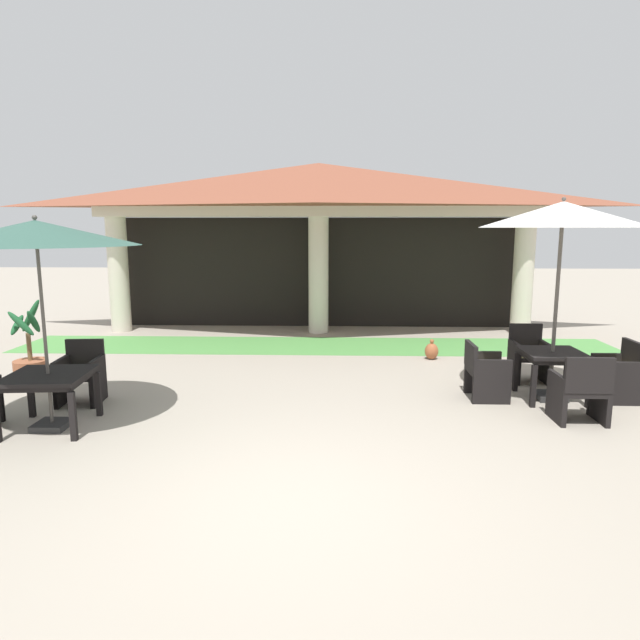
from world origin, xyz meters
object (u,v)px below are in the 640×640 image
object	(u,v)px
patio_chair_near_foreground_east	(618,373)
potted_palm_left_edge	(31,364)
patio_chair_near_foreground_west	(485,372)
patio_chair_mid_left_north	(81,375)
patio_chair_near_foreground_north	(529,356)
patio_chair_near_foreground_south	(580,391)
patio_table_mid_left	(49,381)
patio_umbrella_near_foreground	(563,216)
terracotta_urn	(432,351)
patio_umbrella_mid_left	(36,234)
patio_table_near_foreground	(552,358)

from	to	relation	value
patio_chair_near_foreground_east	potted_palm_left_edge	size ratio (longest dim) A/B	0.64
patio_chair_near_foreground_west	patio_chair_mid_left_north	bearing A→B (deg)	-86.15
patio_chair_near_foreground_north	potted_palm_left_edge	size ratio (longest dim) A/B	0.67
patio_chair_near_foreground_south	potted_palm_left_edge	world-z (taller)	potted_palm_left_edge
patio_table_mid_left	patio_chair_mid_left_north	distance (m)	1.06
patio_umbrella_near_foreground	patio_chair_near_foreground_east	bearing A→B (deg)	-0.16
patio_chair_near_foreground_east	patio_umbrella_near_foreground	bearing A→B (deg)	90.00
terracotta_urn	patio_chair_near_foreground_west	bearing A→B (deg)	-81.50
patio_chair_near_foreground_south	patio_umbrella_mid_left	bearing A→B (deg)	-176.20
patio_table_near_foreground	patio_chair_near_foreground_east	bearing A→B (deg)	-0.16
patio_chair_near_foreground_south	potted_palm_left_edge	xyz separation A→B (m)	(-8.12, 1.47, -0.08)
patio_chair_near_foreground_east	patio_chair_near_foreground_west	size ratio (longest dim) A/B	1.06
patio_chair_near_foreground_south	terracotta_urn	size ratio (longest dim) A/B	2.32
patio_umbrella_mid_left	potted_palm_left_edge	world-z (taller)	patio_umbrella_mid_left
patio_table_mid_left	patio_chair_mid_left_north	bearing A→B (deg)	95.18
patio_chair_mid_left_north	potted_palm_left_edge	bearing A→B (deg)	-40.23
patio_table_near_foreground	patio_umbrella_mid_left	xyz separation A→B (m)	(-6.78, -1.41, 1.81)
patio_chair_near_foreground_east	terracotta_urn	world-z (taller)	patio_chair_near_foreground_east
patio_chair_near_foreground_east	patio_chair_near_foreground_south	distance (m)	1.38
patio_table_mid_left	terracotta_urn	xyz separation A→B (m)	(5.45, 3.85, -0.46)
patio_table_near_foreground	patio_chair_near_foreground_east	distance (m)	1.00
potted_palm_left_edge	patio_umbrella_mid_left	bearing A→B (deg)	-54.94
patio_umbrella_mid_left	potted_palm_left_edge	xyz separation A→B (m)	(-1.34, 1.90, -2.10)
patio_chair_near_foreground_south	terracotta_urn	bearing A→B (deg)	111.45
patio_umbrella_mid_left	patio_chair_mid_left_north	xyz separation A→B (m)	(-0.09, 1.03, -2.02)
patio_chair_near_foreground_south	patio_table_mid_left	size ratio (longest dim) A/B	0.88
patio_table_mid_left	potted_palm_left_edge	distance (m)	2.34
patio_chair_near_foreground_south	patio_chair_mid_left_north	distance (m)	6.90
patio_chair_mid_left_north	potted_palm_left_edge	xyz separation A→B (m)	(-1.24, 0.87, -0.08)
patio_umbrella_near_foreground	terracotta_urn	world-z (taller)	patio_umbrella_near_foreground
patio_chair_near_foreground_north	patio_table_mid_left	xyz separation A→B (m)	(-6.78, -2.39, 0.20)
patio_chair_near_foreground_north	patio_chair_near_foreground_south	size ratio (longest dim) A/B	1.01
patio_table_mid_left	potted_palm_left_edge	world-z (taller)	potted_palm_left_edge
patio_chair_near_foreground_east	terracotta_urn	bearing A→B (deg)	43.55
potted_palm_left_edge	terracotta_urn	xyz separation A→B (m)	(6.78, 1.95, -0.17)
patio_chair_near_foreground_north	patio_chair_near_foreground_south	xyz separation A→B (m)	(-0.01, -1.95, 0.00)
patio_chair_near_foreground_south	terracotta_urn	distance (m)	3.68
patio_chair_near_foreground_south	patio_table_near_foreground	bearing A→B (deg)	90.00
patio_table_near_foreground	potted_palm_left_edge	xyz separation A→B (m)	(-8.12, 0.49, -0.28)
patio_umbrella_near_foreground	patio_chair_near_foreground_north	world-z (taller)	patio_umbrella_near_foreground
patio_chair_near_foreground_south	patio_chair_mid_left_north	xyz separation A→B (m)	(-6.87, 0.60, -0.00)
patio_umbrella_near_foreground	patio_chair_near_foreground_east	world-z (taller)	patio_umbrella_near_foreground
patio_table_near_foreground	patio_umbrella_mid_left	bearing A→B (deg)	-168.26
patio_table_near_foreground	patio_chair_near_foreground_north	world-z (taller)	patio_chair_near_foreground_north
patio_chair_near_foreground_east	patio_chair_mid_left_north	world-z (taller)	patio_chair_mid_left_north
patio_chair_near_foreground_north	terracotta_urn	size ratio (longest dim) A/B	2.35
patio_chair_near_foreground_south	patio_table_mid_left	distance (m)	6.80
patio_table_mid_left	patio_chair_near_foreground_north	bearing A→B (deg)	19.37
patio_table_near_foreground	patio_chair_near_foreground_south	xyz separation A→B (m)	(-0.00, -0.98, -0.20)
patio_chair_near_foreground_east	patio_chair_near_foreground_north	bearing A→B (deg)	44.97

